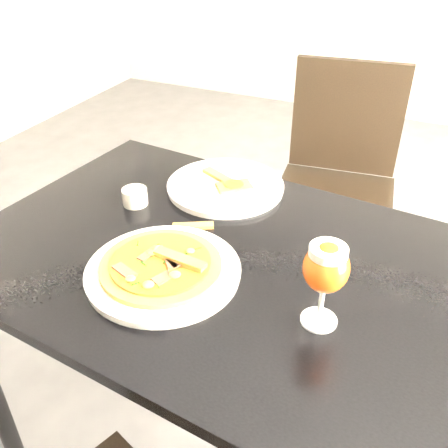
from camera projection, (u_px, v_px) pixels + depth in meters
The scene contains 10 objects.
ground at pixel (269, 439), 1.58m from camera, with size 6.00×6.00×0.00m, color #4E4F51.
dining_table at pixel (224, 285), 1.19m from camera, with size 1.28×0.92×0.75m.
chair_far at pixel (336, 180), 1.92m from camera, with size 0.49×0.49×0.94m.
plate_main at pixel (163, 272), 1.07m from camera, with size 0.33×0.33×0.02m, color silver.
pizza at pixel (161, 265), 1.07m from camera, with size 0.26×0.26×0.03m.
plate_second at pixel (225, 186), 1.39m from camera, with size 0.32×0.32×0.02m, color silver.
crust_scraps at pixel (229, 183), 1.38m from camera, with size 0.18×0.13×0.01m.
loose_crust at pixel (193, 226), 1.23m from camera, with size 0.10×0.02×0.01m, color #A36527.
sauce_cup at pixel (135, 196), 1.32m from camera, with size 0.07×0.07×0.04m.
beer_glass at pixel (326, 268), 0.89m from camera, with size 0.09×0.09×0.18m.
Camera 1 is at (0.26, -0.92, 1.43)m, focal length 40.00 mm.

